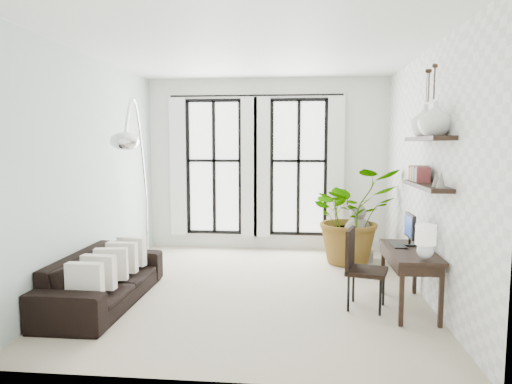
# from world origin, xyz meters

# --- Properties ---
(floor) EXTENTS (5.00, 5.00, 0.00)m
(floor) POSITION_xyz_m (0.00, 0.00, 0.00)
(floor) COLOR #B7AA92
(floor) RESTS_ON ground
(ceiling) EXTENTS (5.00, 5.00, 0.00)m
(ceiling) POSITION_xyz_m (0.00, 0.00, 3.20)
(ceiling) COLOR white
(ceiling) RESTS_ON wall_back
(wall_left) EXTENTS (0.00, 5.00, 5.00)m
(wall_left) POSITION_xyz_m (-2.25, 0.00, 1.60)
(wall_left) COLOR #B5CAC2
(wall_left) RESTS_ON floor
(wall_right) EXTENTS (0.00, 5.00, 5.00)m
(wall_right) POSITION_xyz_m (2.25, 0.00, 1.60)
(wall_right) COLOR white
(wall_right) RESTS_ON floor
(wall_back) EXTENTS (4.50, 0.00, 4.50)m
(wall_back) POSITION_xyz_m (0.00, 2.50, 1.60)
(wall_back) COLOR white
(wall_back) RESTS_ON floor
(windows) EXTENTS (3.26, 0.13, 2.65)m
(windows) POSITION_xyz_m (-0.20, 2.43, 1.56)
(windows) COLOR white
(windows) RESTS_ON wall_back
(wall_shelves) EXTENTS (0.25, 1.30, 0.60)m
(wall_shelves) POSITION_xyz_m (2.11, -0.55, 1.73)
(wall_shelves) COLOR black
(wall_shelves) RESTS_ON wall_right
(sofa) EXTENTS (0.86, 2.16, 0.63)m
(sofa) POSITION_xyz_m (-1.80, -0.75, 0.32)
(sofa) COLOR black
(sofa) RESTS_ON floor
(throw_pillows) EXTENTS (0.40, 1.52, 0.40)m
(throw_pillows) POSITION_xyz_m (-1.70, -0.75, 0.50)
(throw_pillows) COLOR silver
(throw_pillows) RESTS_ON sofa
(plant) EXTENTS (1.81, 1.70, 1.61)m
(plant) POSITION_xyz_m (1.49, 1.55, 0.81)
(plant) COLOR #2D7228
(plant) RESTS_ON floor
(desk) EXTENTS (0.52, 1.23, 1.12)m
(desk) POSITION_xyz_m (1.95, -0.64, 0.69)
(desk) COLOR black
(desk) RESTS_ON floor
(desk_chair) EXTENTS (0.57, 0.57, 0.97)m
(desk_chair) POSITION_xyz_m (1.36, -0.60, 0.55)
(desk_chair) COLOR black
(desk_chair) RESTS_ON floor
(arc_lamp) EXTENTS (0.77, 2.24, 2.62)m
(arc_lamp) POSITION_xyz_m (-1.70, 0.23, 2.04)
(arc_lamp) COLOR silver
(arc_lamp) RESTS_ON floor
(buddha) EXTENTS (0.54, 0.54, 0.97)m
(buddha) POSITION_xyz_m (1.62, 1.70, 0.41)
(buddha) COLOR gray
(buddha) RESTS_ON floor
(vase_a) EXTENTS (0.37, 0.37, 0.38)m
(vase_a) POSITION_xyz_m (2.11, -0.84, 2.27)
(vase_a) COLOR white
(vase_a) RESTS_ON shelf_upper
(vase_b) EXTENTS (0.37, 0.37, 0.38)m
(vase_b) POSITION_xyz_m (2.11, -0.44, 2.27)
(vase_b) COLOR white
(vase_b) RESTS_ON shelf_upper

